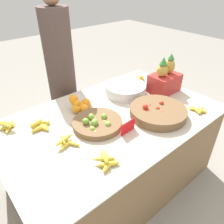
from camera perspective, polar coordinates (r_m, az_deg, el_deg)
ground_plane at (r=2.33m, az=0.00°, el=-16.83°), size 12.00×12.00×0.00m
market_table at (r=2.06m, az=0.00°, el=-10.03°), size 1.83×1.15×0.76m
lime_bowl at (r=1.71m, az=-3.93°, el=-2.89°), size 0.39×0.39×0.09m
tomato_basket at (r=1.86m, az=11.90°, el=0.05°), size 0.47×0.47×0.11m
orange_pile at (r=1.90m, az=-8.53°, el=1.75°), size 0.19×0.18×0.14m
metal_bowl at (r=2.16m, az=3.50°, el=5.99°), size 0.40×0.40×0.10m
price_sign at (r=1.63m, az=4.21°, el=-3.92°), size 0.14×0.02×0.10m
produce_crate at (r=2.22m, az=13.60°, el=8.28°), size 0.29×0.21×0.38m
banana_bunch_front_center at (r=1.78m, az=-18.38°, el=-3.37°), size 0.18×0.18×0.06m
banana_bunch_middle_left at (r=1.57m, az=-12.04°, el=-7.63°), size 0.16×0.18×0.06m
banana_bunch_front_right at (r=2.03m, az=21.62°, el=0.51°), size 0.13×0.16×0.03m
banana_bunch_back_center at (r=1.41m, az=-1.31°, el=-12.55°), size 0.14×0.16×0.06m
banana_bunch_middle_right at (r=2.43m, az=7.22°, el=8.46°), size 0.16×0.14×0.06m
banana_bunch_front_left at (r=1.86m, az=-25.74°, el=-3.20°), size 0.14×0.16×0.06m
vendor_person at (r=2.40m, az=-12.84°, el=7.64°), size 0.29×0.29×1.68m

